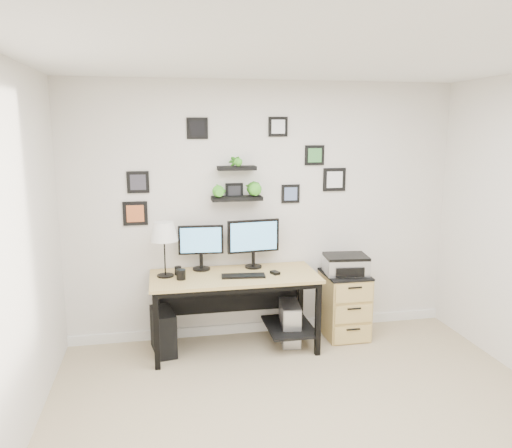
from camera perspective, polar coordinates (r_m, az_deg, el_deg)
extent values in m
plane|color=tan|center=(3.78, 7.82, -23.69)|extent=(4.00, 4.00, 0.00)
plane|color=white|center=(3.14, 9.13, 19.22)|extent=(4.00, 4.00, 0.00)
plane|color=silver|center=(5.11, 0.97, 1.51)|extent=(4.00, 0.00, 4.00)
cube|color=white|center=(5.44, 0.96, -11.61)|extent=(4.00, 0.03, 0.10)
cube|color=tan|center=(4.82, -2.48, -6.00)|extent=(1.60, 0.70, 0.03)
cube|color=black|center=(4.83, -2.47, -6.45)|extent=(1.54, 0.64, 0.05)
cube|color=black|center=(5.21, -3.00, -7.84)|extent=(1.44, 0.02, 0.41)
cube|color=black|center=(5.11, 3.81, -11.60)|extent=(0.45, 0.63, 0.03)
cube|color=black|center=(4.62, -11.31, -11.95)|extent=(0.05, 0.05, 0.72)
cube|color=black|center=(5.17, -11.30, -9.37)|extent=(0.05, 0.05, 0.72)
cube|color=black|center=(4.83, 7.10, -10.74)|extent=(0.05, 0.05, 0.72)
cube|color=black|center=(5.37, 5.10, -8.43)|extent=(0.05, 0.05, 0.72)
cylinder|color=black|center=(5.00, -6.25, -5.11)|extent=(0.18, 0.18, 0.02)
cylinder|color=black|center=(4.98, -6.27, -4.26)|extent=(0.04, 0.04, 0.15)
cube|color=black|center=(4.92, -6.33, -1.80)|extent=(0.44, 0.06, 0.29)
cube|color=#59A5D8|center=(4.90, -6.32, -1.85)|extent=(0.40, 0.03, 0.25)
cylinder|color=black|center=(5.05, -0.31, -4.89)|extent=(0.19, 0.19, 0.02)
cylinder|color=black|center=(5.03, -0.31, -4.06)|extent=(0.04, 0.04, 0.15)
cube|color=black|center=(4.97, -0.30, -1.39)|extent=(0.53, 0.08, 0.33)
cube|color=#59A5D8|center=(4.95, -0.24, -1.43)|extent=(0.47, 0.05, 0.28)
cube|color=black|center=(4.74, -1.47, -5.94)|extent=(0.42, 0.17, 0.02)
cube|color=black|center=(4.83, 2.19, -5.58)|extent=(0.09, 0.11, 0.03)
cylinder|color=black|center=(4.84, -10.31, -5.82)|extent=(0.16, 0.16, 0.01)
cylinder|color=black|center=(4.77, -10.41, -3.05)|extent=(0.01, 0.01, 0.48)
cone|color=white|center=(4.73, -10.49, -0.84)|extent=(0.26, 0.26, 0.18)
cylinder|color=black|center=(4.70, -8.57, -5.73)|extent=(0.09, 0.09, 0.10)
cylinder|color=black|center=(4.86, -8.90, -5.28)|extent=(0.06, 0.06, 0.08)
cube|color=black|center=(4.99, -10.54, -11.97)|extent=(0.26, 0.45, 0.42)
cube|color=gray|center=(5.14, 3.88, -11.17)|extent=(0.23, 0.43, 0.41)
cube|color=silver|center=(4.96, 4.19, -12.05)|extent=(0.16, 0.03, 0.38)
cube|color=tan|center=(5.33, 10.03, -9.11)|extent=(0.42, 0.50, 0.65)
cube|color=black|center=(5.22, 10.15, -5.66)|extent=(0.43, 0.51, 0.02)
cube|color=tan|center=(5.18, 10.99, -12.31)|extent=(0.39, 0.02, 0.18)
cylinder|color=black|center=(5.15, 11.07, -11.75)|extent=(0.14, 0.02, 0.02)
cube|color=tan|center=(5.10, 11.08, -10.07)|extent=(0.39, 0.02, 0.18)
cylinder|color=black|center=(5.07, 11.16, -9.49)|extent=(0.14, 0.02, 0.02)
cube|color=tan|center=(5.03, 11.17, -7.77)|extent=(0.39, 0.02, 0.18)
cylinder|color=black|center=(5.00, 11.26, -7.16)|extent=(0.14, 0.02, 0.02)
cube|color=silver|center=(5.19, 10.21, -4.69)|extent=(0.45, 0.37, 0.16)
cube|color=black|center=(5.16, 10.25, -3.67)|extent=(0.45, 0.37, 0.03)
cube|color=black|center=(5.04, 10.73, -5.48)|extent=(0.29, 0.05, 0.10)
cube|color=black|center=(4.94, -2.21, 2.94)|extent=(0.50, 0.18, 0.04)
cube|color=black|center=(4.90, -2.22, 6.40)|extent=(0.38, 0.15, 0.04)
imported|color=green|center=(4.90, -4.19, 4.68)|extent=(0.15, 0.12, 0.27)
imported|color=green|center=(4.95, -0.27, 4.78)|extent=(0.15, 0.15, 0.27)
imported|color=green|center=(4.89, -2.23, 8.13)|extent=(0.13, 0.09, 0.25)
cube|color=black|center=(5.17, 6.71, 7.81)|extent=(0.20, 0.02, 0.20)
cube|color=#3E8841|center=(5.15, 6.75, 7.80)|extent=(0.14, 0.00, 0.14)
cube|color=black|center=(5.26, 8.95, 5.04)|extent=(0.24, 0.02, 0.24)
cube|color=white|center=(5.25, 8.99, 5.03)|extent=(0.17, 0.00, 0.17)
cube|color=black|center=(4.94, -13.33, 4.68)|extent=(0.21, 0.02, 0.21)
cube|color=#35333D|center=(4.93, -13.34, 4.66)|extent=(0.15, 0.00, 0.15)
cube|color=black|center=(4.99, -13.63, 1.18)|extent=(0.24, 0.02, 0.24)
cube|color=#C45D2E|center=(4.98, -13.64, 1.16)|extent=(0.16, 0.00, 0.16)
cube|color=black|center=(5.05, 2.53, 11.05)|extent=(0.19, 0.02, 0.19)
cube|color=silver|center=(5.04, 2.56, 11.05)|extent=(0.14, 0.00, 0.14)
cube|color=black|center=(5.01, -2.50, 3.69)|extent=(0.18, 0.02, 0.18)
cube|color=#262529|center=(5.00, -2.48, 3.67)|extent=(0.12, 0.00, 0.12)
cube|color=black|center=(4.93, -6.73, 10.81)|extent=(0.20, 0.02, 0.20)
cube|color=black|center=(4.92, -6.72, 10.81)|extent=(0.14, 0.00, 0.14)
cube|color=black|center=(5.13, 3.97, 3.47)|extent=(0.19, 0.02, 0.19)
cube|color=slate|center=(5.12, 4.00, 3.45)|extent=(0.13, 0.00, 0.13)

